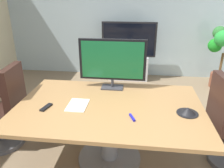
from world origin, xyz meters
name	(u,v)px	position (x,y,z in m)	size (l,w,h in m)	color
wall_back_glass_partition	(126,16)	(0.00, 3.30, 1.39)	(5.71, 0.10, 2.78)	#9EB2B7
conference_table	(109,118)	(0.02, 0.20, 0.57)	(2.05, 1.32, 0.74)	olive
office_chair_left	(5,114)	(-1.35, 0.33, 0.46)	(0.62, 0.59, 1.09)	#4C4C51
tv_monitor	(113,61)	(0.00, 0.69, 1.10)	(0.84, 0.18, 0.64)	#333338
wall_display_unit	(128,61)	(0.10, 2.94, 0.44)	(1.20, 0.36, 1.31)	#B7BABC
potted_plant	(222,51)	(2.02, 2.68, 0.78)	(0.56, 0.61, 1.29)	brown
conference_phone	(188,111)	(0.85, 0.12, 0.77)	(0.22, 0.22, 0.07)	black
remote_control	(46,107)	(-0.65, 0.05, 0.75)	(0.05, 0.17, 0.02)	black
whiteboard_marker	(132,117)	(0.28, -0.05, 0.75)	(0.13, 0.02, 0.02)	#1919A5
paper_notepad	(78,105)	(-0.32, 0.15, 0.74)	(0.21, 0.30, 0.01)	white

